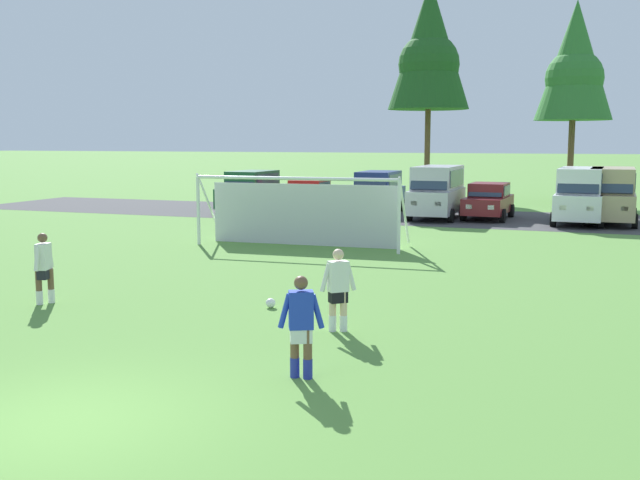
% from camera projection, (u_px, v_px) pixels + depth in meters
% --- Properties ---
extents(ground_plane, '(400.00, 400.00, 0.00)m').
position_uv_depth(ground_plane, '(370.00, 256.00, 23.61)').
color(ground_plane, '#598C3D').
extents(parking_lot_strip, '(52.00, 8.40, 0.01)m').
position_uv_depth(parking_lot_strip, '(442.00, 217.00, 35.59)').
color(parking_lot_strip, '#3D3D3F').
rests_on(parking_lot_strip, ground).
extents(soccer_ball, '(0.22, 0.22, 0.22)m').
position_uv_depth(soccer_ball, '(271.00, 303.00, 16.24)').
color(soccer_ball, white).
rests_on(soccer_ball, ground).
extents(soccer_goal, '(7.49, 2.25, 2.57)m').
position_uv_depth(soccer_goal, '(302.00, 210.00, 25.70)').
color(soccer_goal, white).
rests_on(soccer_goal, ground).
extents(player_striker_near, '(0.73, 0.38, 1.64)m').
position_uv_depth(player_striker_near, '(301.00, 327.00, 11.35)').
color(player_striker_near, brown).
rests_on(player_striker_near, ground).
extents(player_midfield_center, '(0.66, 0.48, 1.64)m').
position_uv_depth(player_midfield_center, '(338.00, 290.00, 14.16)').
color(player_midfield_center, beige).
rests_on(player_midfield_center, ground).
extents(player_defender_far, '(0.33, 0.75, 1.64)m').
position_uv_depth(player_defender_far, '(44.00, 268.00, 16.57)').
color(player_defender_far, brown).
rests_on(player_defender_far, ground).
extents(parked_car_slot_far_left, '(2.25, 4.66, 2.16)m').
position_uv_depth(parked_car_slot_far_left, '(252.00, 191.00, 37.94)').
color(parked_car_slot_far_left, '#194C2D').
rests_on(parked_car_slot_far_left, ground).
extents(parked_car_slot_left, '(2.15, 4.26, 1.72)m').
position_uv_depth(parked_car_slot_left, '(309.00, 196.00, 37.57)').
color(parked_car_slot_left, red).
rests_on(parked_car_slot_left, ground).
extents(parked_car_slot_center_left, '(2.15, 4.60, 2.16)m').
position_uv_depth(parked_car_slot_center_left, '(378.00, 192.00, 37.31)').
color(parked_car_slot_center_left, navy).
rests_on(parked_car_slot_center_left, ground).
extents(parked_car_slot_center, '(2.25, 4.83, 2.52)m').
position_uv_depth(parked_car_slot_center, '(437.00, 191.00, 34.76)').
color(parked_car_slot_center, '#B2B2BC').
rests_on(parked_car_slot_center, ground).
extents(parked_car_slot_center_right, '(2.22, 4.30, 1.72)m').
position_uv_depth(parked_car_slot_center_right, '(488.00, 201.00, 34.61)').
color(parked_car_slot_center_right, maroon).
rests_on(parked_car_slot_center_right, ground).
extents(parked_car_slot_right, '(2.38, 4.89, 2.52)m').
position_uv_depth(parked_car_slot_right, '(580.00, 194.00, 32.52)').
color(parked_car_slot_right, silver).
rests_on(parked_car_slot_right, ground).
extents(parked_car_slot_far_right, '(2.36, 4.88, 2.52)m').
position_uv_depth(parked_car_slot_far_right, '(612.00, 194.00, 32.53)').
color(parked_car_slot_far_right, tan).
rests_on(parked_car_slot_far_right, ground).
extents(tree_left_edge, '(5.14, 5.14, 13.70)m').
position_uv_depth(tree_left_edge, '(429.00, 49.00, 45.62)').
color(tree_left_edge, brown).
rests_on(tree_left_edge, ground).
extents(tree_mid_left, '(4.43, 4.43, 11.82)m').
position_uv_depth(tree_mid_left, '(575.00, 64.00, 42.17)').
color(tree_mid_left, brown).
rests_on(tree_mid_left, ground).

